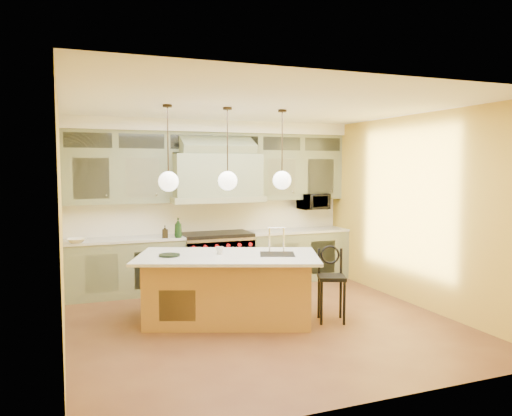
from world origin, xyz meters
name	(u,v)px	position (x,y,z in m)	size (l,w,h in m)	color
floor	(262,322)	(0.00, 0.00, 0.00)	(5.00, 5.00, 0.00)	#56301D
ceiling	(262,106)	(0.00, 0.00, 2.90)	(5.00, 5.00, 0.00)	white
wall_back	(210,203)	(0.00, 2.50, 1.45)	(5.00, 5.00, 0.00)	gold
wall_front	(369,243)	(0.00, -2.50, 1.45)	(5.00, 5.00, 0.00)	gold
wall_left	(61,224)	(-2.50, 0.00, 1.45)	(5.00, 5.00, 0.00)	gold
wall_right	(415,210)	(2.50, 0.00, 1.45)	(5.00, 5.00, 0.00)	gold
back_cabinetry	(215,206)	(0.00, 2.23, 1.43)	(5.00, 0.77, 2.90)	gray
range	(217,260)	(0.00, 2.14, 0.49)	(1.20, 0.74, 0.96)	silver
kitchen_island	(229,287)	(-0.40, 0.24, 0.47)	(2.72, 2.06, 1.35)	#A57B3A
counter_stool	(331,279)	(0.91, -0.27, 0.58)	(0.46, 0.46, 1.02)	black
microwave	(313,202)	(1.95, 2.25, 1.45)	(0.54, 0.37, 0.30)	black
oil_bottle_a	(178,228)	(-0.72, 1.92, 1.10)	(0.13, 0.13, 0.33)	black
oil_bottle_b	(165,232)	(-0.93, 1.97, 1.04)	(0.09, 0.10, 0.21)	black
fruit_bowl	(77,241)	(-2.30, 1.92, 0.98)	(0.29, 0.29, 0.07)	white
cup	(220,250)	(-0.51, 0.29, 0.97)	(0.11, 0.11, 0.10)	beige
pendant_left	(168,179)	(-1.20, 0.25, 1.95)	(0.26, 0.26, 1.11)	#2D2319
pendant_center	(228,179)	(-0.40, 0.25, 1.95)	(0.26, 0.26, 1.11)	#2D2319
pendant_right	(282,178)	(0.40, 0.25, 1.95)	(0.26, 0.26, 1.11)	#2D2319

